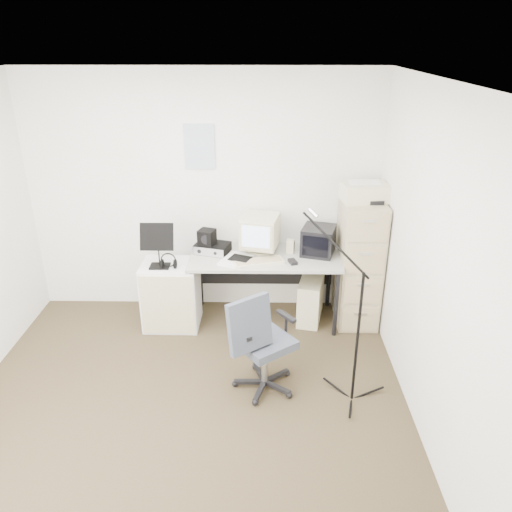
{
  "coord_description": "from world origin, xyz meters",
  "views": [
    {
      "loc": [
        0.61,
        -3.11,
        2.76
      ],
      "look_at": [
        0.55,
        0.95,
        0.95
      ],
      "focal_mm": 35.0,
      "sensor_mm": 36.0,
      "label": 1
    }
  ],
  "objects_px": {
    "desk": "(264,288)",
    "office_chair": "(265,341)",
    "filing_cabinet": "(358,262)",
    "side_cart": "(171,295)"
  },
  "relations": [
    {
      "from": "desk",
      "to": "side_cart",
      "type": "xyz_separation_m",
      "value": [
        -0.95,
        -0.11,
        -0.02
      ]
    },
    {
      "from": "desk",
      "to": "office_chair",
      "type": "distance_m",
      "value": 1.12
    },
    {
      "from": "side_cart",
      "to": "office_chair",
      "type": "bearing_deg",
      "value": -45.81
    },
    {
      "from": "filing_cabinet",
      "to": "side_cart",
      "type": "bearing_deg",
      "value": -175.75
    },
    {
      "from": "desk",
      "to": "side_cart",
      "type": "distance_m",
      "value": 0.95
    },
    {
      "from": "filing_cabinet",
      "to": "desk",
      "type": "height_order",
      "value": "filing_cabinet"
    },
    {
      "from": "filing_cabinet",
      "to": "side_cart",
      "type": "xyz_separation_m",
      "value": [
        -1.9,
        -0.14,
        -0.31
      ]
    },
    {
      "from": "filing_cabinet",
      "to": "side_cart",
      "type": "distance_m",
      "value": 1.93
    },
    {
      "from": "office_chair",
      "to": "side_cart",
      "type": "xyz_separation_m",
      "value": [
        -0.95,
        1.0,
        -0.12
      ]
    },
    {
      "from": "office_chair",
      "to": "filing_cabinet",
      "type": "bearing_deg",
      "value": 13.37
    }
  ]
}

